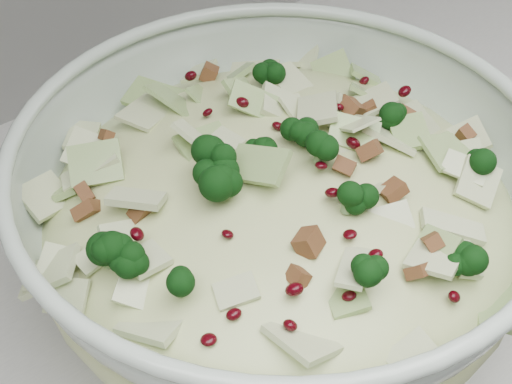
# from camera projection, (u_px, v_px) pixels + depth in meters

# --- Properties ---
(mixing_bowl) EXTENTS (0.50, 0.50, 0.17)m
(mixing_bowl) POSITION_uv_depth(u_px,v_px,m) (280.00, 216.00, 0.57)
(mixing_bowl) COLOR #B0C1B3
(mixing_bowl) RESTS_ON counter
(salad) EXTENTS (0.54, 0.54, 0.17)m
(salad) POSITION_uv_depth(u_px,v_px,m) (280.00, 192.00, 0.56)
(salad) COLOR beige
(salad) RESTS_ON mixing_bowl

